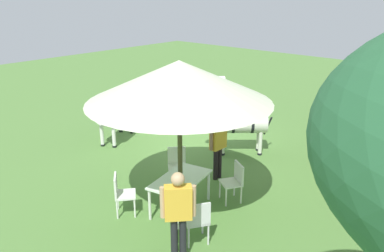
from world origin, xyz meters
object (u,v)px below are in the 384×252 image
Objects in this scene: patio_chair_near_hut at (177,163)px; zebra_by_umbrella at (240,123)px; guest_behind_table at (178,209)px; zebra_toward_hut at (205,85)px; patio_chair_near_lawn at (234,179)px; guest_beside_umbrella at (218,142)px; patio_dining_table at (180,182)px; standing_watcher at (165,90)px; zebra_nearest_camera at (115,108)px; shade_umbrella at (179,82)px; patio_chair_east_end at (121,192)px; patio_chair_west_end at (197,219)px.

patio_chair_near_hut is 0.53× the size of zebra_by_umbrella.
guest_behind_table is at bearing 87.19° from patio_chair_near_hut.
zebra_toward_hut is at bearing -100.23° from guest_behind_table.
patio_chair_near_lawn is 1.21m from guest_beside_umbrella.
zebra_by_umbrella is at bearing -166.02° from patio_dining_table.
standing_watcher is 1.04× the size of zebra_toward_hut.
zebra_nearest_camera is at bearing -110.84° from patio_dining_table.
zebra_by_umbrella is (-3.37, -0.84, 0.26)m from patio_dining_table.
shade_umbrella is at bearing 152.12° from zebra_by_umbrella.
zebra_toward_hut reaches higher than patio_chair_east_end.
patio_chair_near_hut is at bearing 140.45° from zebra_nearest_camera.
shade_umbrella is 2.18× the size of zebra_toward_hut.
patio_chair_west_end is 7.71m from standing_watcher.
patio_chair_near_lawn is 0.53× the size of guest_behind_table.
patio_chair_east_end is (2.03, -1.45, 0.00)m from patio_chair_near_lawn.
patio_chair_near_lawn is at bearing 140.90° from patio_chair_near_hut.
guest_beside_umbrella is 3.24m from guest_behind_table.
patio_dining_table is at bearing 90.00° from patio_chair_near_hut.
patio_chair_near_hut is 0.53× the size of zebra_toward_hut.
shade_umbrella is at bearing 0.00° from patio_dining_table.
zebra_toward_hut is (-6.18, -4.46, -1.89)m from shade_umbrella.
standing_watcher is at bearing 0.60° from patio_chair_near_lawn.
guest_behind_table is at bearing 42.15° from shade_umbrella.
shade_umbrella is 2.09× the size of standing_watcher.
guest_beside_umbrella is 0.93× the size of standing_watcher.
patio_chair_near_hut is at bearing 93.32° from standing_watcher.
patio_chair_near_hut is 0.41× the size of zebra_nearest_camera.
patio_dining_table is at bearing -95.06° from guest_behind_table.
zebra_toward_hut is (-7.42, -5.59, -0.08)m from guest_behind_table.
zebra_by_umbrella reaches higher than patio_chair_near_lawn.
patio_chair_near_lawn is at bearing 104.18° from standing_watcher.
shade_umbrella reaches higher than patio_chair_west_end.
patio_chair_near_lawn is at bearing 170.97° from zebra_by_umbrella.
guest_beside_umbrella is at bearing -169.87° from shade_umbrella.
zebra_nearest_camera is at bearing 55.29° from standing_watcher.
patio_chair_east_end is 0.51× the size of standing_watcher.
patio_chair_west_end is 2.75m from guest_beside_umbrella.
patio_chair_east_end reaches higher than patio_dining_table.
zebra_nearest_camera is (-0.80, -3.41, 0.55)m from patio_chair_near_hut.
patio_chair_near_lawn is 1.58m from patio_chair_near_hut.
zebra_toward_hut is at bearing 157.10° from patio_chair_east_end.
standing_watcher is (-4.97, -5.88, 0.54)m from patio_chair_west_end.
zebra_nearest_camera is (-2.61, -3.53, 0.55)m from patio_chair_east_end.
standing_watcher reaches higher than zebra_by_umbrella.
zebra_nearest_camera reaches higher than patio_chair_near_hut.
zebra_toward_hut reaches higher than patio_chair_west_end.
zebra_nearest_camera reaches higher than patio_chair_east_end.
patio_dining_table is 4.65m from zebra_nearest_camera.
patio_chair_west_end is 0.53× the size of zebra_by_umbrella.
patio_chair_west_end is at bearing 130.29° from zebra_nearest_camera.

